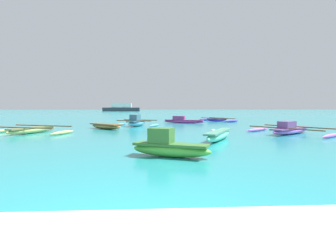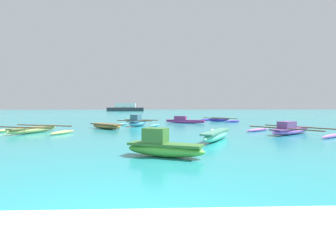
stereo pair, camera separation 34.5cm
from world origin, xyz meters
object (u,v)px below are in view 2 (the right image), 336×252
object	(u,v)px
moored_boat_0	(163,147)
moored_boat_1	(290,130)
moored_boat_5	(33,130)
moored_boat_6	(219,120)
moored_boat_3	(217,135)
mooring_buoy_0	(212,132)
moored_boat_4	(184,121)
distant_ferry	(126,108)
moored_boat_7	(106,126)
moored_boat_2	(138,122)

from	to	relation	value
moored_boat_0	moored_boat_1	bearing A→B (deg)	64.27
moored_boat_5	moored_boat_6	distance (m)	18.19
moored_boat_3	mooring_buoy_0	bearing A→B (deg)	21.13
moored_boat_3	moored_boat_6	size ratio (longest dim) A/B	0.82
moored_boat_4	distant_ferry	distance (m)	62.27
moored_boat_3	mooring_buoy_0	size ratio (longest dim) A/B	10.94
moored_boat_0	moored_boat_7	world-z (taller)	moored_boat_0
moored_boat_0	mooring_buoy_0	xyz separation A→B (m)	(2.86, 6.07, -0.15)
moored_boat_5	mooring_buoy_0	bearing A→B (deg)	-78.99
moored_boat_2	mooring_buoy_0	size ratio (longest dim) A/B	10.88
moored_boat_0	moored_boat_4	size ratio (longest dim) A/B	0.68
moored_boat_1	mooring_buoy_0	bearing A→B (deg)	148.34
moored_boat_0	moored_boat_1	size ratio (longest dim) A/B	0.52
moored_boat_4	moored_boat_6	xyz separation A→B (m)	(4.02, 2.77, -0.07)
moored_boat_2	mooring_buoy_0	bearing A→B (deg)	-124.54
moored_boat_2	moored_boat_5	world-z (taller)	moored_boat_2
moored_boat_5	moored_boat_6	world-z (taller)	moored_boat_5
moored_boat_1	moored_boat_6	distance (m)	12.96
moored_boat_7	moored_boat_1	bearing A→B (deg)	23.42
moored_boat_6	moored_boat_2	bearing A→B (deg)	-170.64
moored_boat_1	moored_boat_5	world-z (taller)	moored_boat_1
moored_boat_2	moored_boat_4	world-z (taller)	moored_boat_2
moored_boat_0	moored_boat_4	xyz separation A→B (m)	(2.36, 16.52, -0.08)
moored_boat_0	moored_boat_7	bearing A→B (deg)	133.68
moored_boat_5	moored_boat_3	bearing A→B (deg)	-89.86
moored_boat_1	mooring_buoy_0	distance (m)	4.57
moored_boat_6	moored_boat_7	size ratio (longest dim) A/B	1.62
moored_boat_5	moored_boat_7	bearing A→B (deg)	-34.20
moored_boat_2	moored_boat_4	bearing A→B (deg)	-28.06
moored_boat_2	moored_boat_4	xyz separation A→B (m)	(4.18, 3.60, -0.07)
moored_boat_0	moored_boat_2	bearing A→B (deg)	121.59
moored_boat_6	moored_boat_5	bearing A→B (deg)	-169.24
moored_boat_5	moored_boat_2	bearing A→B (deg)	-28.70
moored_boat_3	distant_ferry	bearing A→B (deg)	37.55
moored_boat_0	distant_ferry	distance (m)	78.14
moored_boat_3	moored_boat_7	bearing A→B (deg)	72.08
moored_boat_7	mooring_buoy_0	distance (m)	8.06
mooring_buoy_0	distant_ferry	size ratio (longest dim) A/B	0.03
moored_boat_7	mooring_buoy_0	bearing A→B (deg)	10.07
moored_boat_2	moored_boat_6	xyz separation A→B (m)	(8.20, 6.37, -0.14)
moored_boat_7	distant_ferry	distance (m)	67.22
moored_boat_3	moored_boat_5	distance (m)	11.01
moored_boat_2	moored_boat_6	world-z (taller)	moored_boat_2
moored_boat_1	moored_boat_2	world-z (taller)	moored_boat_2
moored_boat_5	distant_ferry	world-z (taller)	distant_ferry
moored_boat_7	mooring_buoy_0	xyz separation A→B (m)	(6.71, -4.47, -0.04)
moored_boat_0	moored_boat_7	xyz separation A→B (m)	(-3.85, 10.54, -0.11)
moored_boat_4	moored_boat_5	size ratio (longest dim) A/B	0.80
moored_boat_0	mooring_buoy_0	world-z (taller)	moored_boat_0
moored_boat_0	moored_boat_5	xyz separation A→B (m)	(-7.70, 7.78, -0.12)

